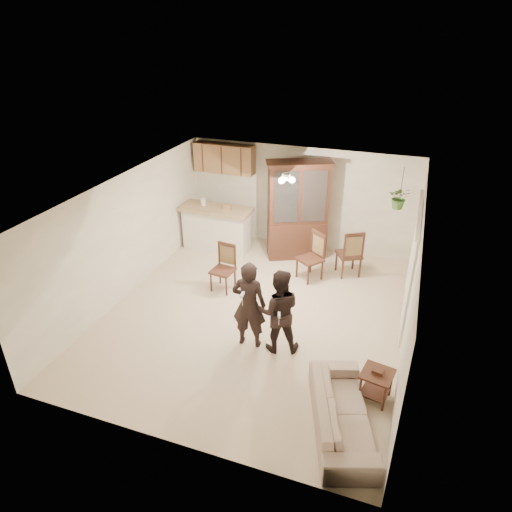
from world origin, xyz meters
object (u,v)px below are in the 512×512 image
(child, at_px, (278,316))
(side_table, at_px, (376,385))
(sofa, at_px, (343,408))
(chair_bar, at_px, (223,277))
(adult, at_px, (249,301))
(chair_hutch_right, at_px, (348,261))
(china_hutch, at_px, (298,211))
(chair_hutch_left, at_px, (310,266))

(child, xyz_separation_m, side_table, (1.74, -0.65, -0.42))
(sofa, xyz_separation_m, chair_bar, (-3.02, 2.84, -0.08))
(adult, bearing_deg, chair_bar, -57.21)
(chair_hutch_right, bearing_deg, adult, 38.58)
(china_hutch, relative_size, side_table, 4.21)
(sofa, height_order, chair_bar, chair_bar)
(side_table, distance_m, chair_hutch_left, 3.65)
(chair_bar, xyz_separation_m, chair_hutch_left, (1.61, 1.06, 0.02))
(child, height_order, china_hutch, china_hutch)
(child, xyz_separation_m, china_hutch, (-0.62, 3.50, 0.47))
(sofa, height_order, adult, adult)
(china_hutch, height_order, chair_hutch_left, china_hutch)
(chair_hutch_left, distance_m, chair_hutch_right, 0.91)
(adult, height_order, china_hutch, china_hutch)
(chair_bar, bearing_deg, child, -34.36)
(chair_bar, bearing_deg, side_table, -24.85)
(china_hutch, distance_m, chair_hutch_left, 1.41)
(sofa, distance_m, side_table, 0.82)
(chair_bar, height_order, chair_hutch_right, chair_hutch_right)
(china_hutch, distance_m, side_table, 4.86)
(sofa, height_order, side_table, sofa)
(child, bearing_deg, chair_hutch_left, -106.87)
(sofa, relative_size, chair_hutch_left, 1.75)
(china_hutch, xyz_separation_m, chair_hutch_left, (0.57, -0.98, -0.85))
(side_table, bearing_deg, chair_hutch_right, 105.70)
(child, xyz_separation_m, chair_hutch_left, (-0.05, 2.52, -0.37))
(side_table, bearing_deg, chair_bar, 148.09)
(sofa, relative_size, chair_hutch_right, 1.70)
(chair_hutch_right, bearing_deg, side_table, 75.99)
(adult, height_order, child, adult)
(chair_bar, height_order, chair_hutch_left, chair_hutch_left)
(sofa, relative_size, china_hutch, 0.81)
(side_table, relative_size, chair_hutch_left, 0.52)
(chair_bar, distance_m, chair_hutch_right, 2.83)
(side_table, xyz_separation_m, chair_hutch_left, (-1.79, 3.18, 0.04))
(chair_hutch_right, bearing_deg, chair_bar, 3.33)
(child, height_order, side_table, child)
(child, relative_size, side_table, 2.44)
(chair_bar, bearing_deg, sofa, -36.15)
(side_table, height_order, chair_hutch_left, chair_hutch_left)
(sofa, bearing_deg, adult, 36.10)
(china_hutch, height_order, chair_hutch_right, china_hutch)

